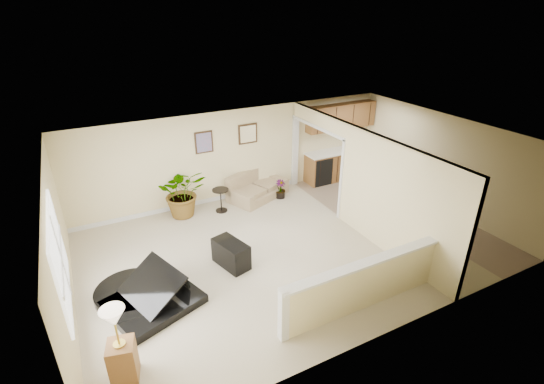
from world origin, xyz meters
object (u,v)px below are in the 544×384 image
piano (146,275)px  lamp_stand (121,350)px  piano_bench (231,254)px  loveseat (257,185)px  accent_table (221,197)px  palm_plant (183,192)px  small_plant (280,190)px

piano → lamp_stand: (-0.66, -1.50, -0.05)m
piano_bench → loveseat: bearing=55.0°
accent_table → piano_bench: bearing=-106.0°
loveseat → lamp_stand: bearing=-155.8°
piano → loveseat: piano is taller
accent_table → palm_plant: bearing=165.3°
accent_table → palm_plant: palm_plant is taller
piano → accent_table: piano is taller
piano_bench → small_plant: 3.40m
piano_bench → small_plant: size_ratio=1.56×
piano → palm_plant: size_ratio=1.57×
loveseat → accent_table: bearing=174.2°
palm_plant → small_plant: (2.70, -0.25, -0.42)m
piano_bench → accent_table: (0.68, 2.36, 0.13)m
piano → piano_bench: size_ratio=2.52×
loveseat → lamp_stand: (-4.34, -4.58, 0.18)m
accent_table → lamp_stand: size_ratio=0.49×
lamp_stand → accent_table: bearing=53.5°
piano → loveseat: bearing=20.9°
small_plant → lamp_stand: lamp_stand is taller
accent_table → small_plant: size_ratio=1.19×
piano → lamp_stand: bearing=-132.8°
loveseat → lamp_stand: size_ratio=1.56×
palm_plant → lamp_stand: (-2.19, -4.45, -0.11)m
loveseat → lamp_stand: lamp_stand is taller
accent_table → palm_plant: (-0.92, 0.24, 0.24)m
piano_bench → palm_plant: size_ratio=0.62×
palm_plant → piano: bearing=-117.4°
small_plant → accent_table: bearing=179.7°
accent_table → small_plant: 1.78m
piano_bench → palm_plant: bearing=95.4°
piano → lamp_stand: 1.64m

